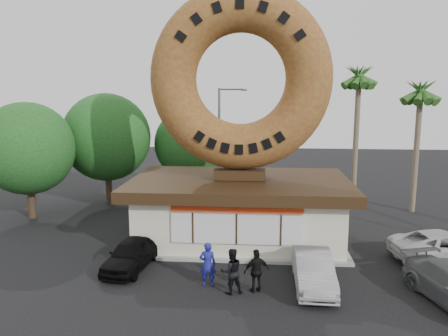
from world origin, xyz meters
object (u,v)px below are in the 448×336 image
person_left (208,264)px  car_white (446,246)px  street_lamp (221,136)px  donut_shop (240,207)px  person_right (257,271)px  person_center (231,271)px  car_silver (313,270)px  giant_donut (240,79)px  car_black (131,254)px

person_left → car_white: (10.60, 3.52, -0.22)m
street_lamp → donut_shop: bearing=-79.5°
person_right → person_left: bearing=-31.2°
person_center → car_silver: 3.35m
giant_donut → person_right: 9.69m
giant_donut → car_silver: (3.21, -5.40, -7.64)m
person_right → donut_shop: bearing=-101.3°
car_white → person_left: bearing=98.3°
street_lamp → car_white: 17.15m
donut_shop → person_left: bearing=-100.0°
person_right → car_black: bearing=-38.9°
donut_shop → person_center: 6.32m
person_right → car_white: size_ratio=0.35×
person_left → person_right: size_ratio=1.05×
car_silver → car_white: car_white is taller
car_silver → person_left: bearing=-175.4°
street_lamp → person_center: size_ratio=4.45×
person_left → person_center: 1.13m
donut_shop → person_right: size_ratio=6.46×
person_left → car_silver: size_ratio=0.44×
car_black → car_silver: size_ratio=0.92×
giant_donut → person_center: (-0.02, -6.28, -7.43)m
street_lamp → person_center: 16.77m
donut_shop → giant_donut: bearing=90.0°
car_silver → car_white: 7.14m
person_center → person_right: 0.98m
giant_donut → person_left: 9.42m
donut_shop → person_left: donut_shop is taller
giant_donut → car_white: size_ratio=1.81×
person_right → person_center: bearing=-9.9°
person_right → car_white: bearing=-175.9°
person_right → car_black: 5.86m
person_center → car_black: (-4.58, 2.06, -0.25)m
giant_donut → car_white: giant_donut is taller
person_right → car_black: (-5.55, 1.88, -0.21)m
giant_donut → car_silver: bearing=-59.3°
street_lamp → giant_donut: bearing=-79.5°
street_lamp → car_silver: bearing=-71.8°
donut_shop → person_center: size_ratio=6.22×
person_center → donut_shop: bearing=-110.3°
person_center → car_black: bearing=-44.3°
street_lamp → car_silver: street_lamp is taller
street_lamp → car_silver: size_ratio=1.92×
person_left → giant_donut: bearing=-105.1°
person_left → person_right: (1.96, -0.38, -0.05)m
car_silver → donut_shop: bearing=121.0°
person_left → car_silver: bearing=179.2°
car_black → car_silver: 7.89m
donut_shop → person_right: donut_shop is taller
giant_donut → car_black: giant_donut is taller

